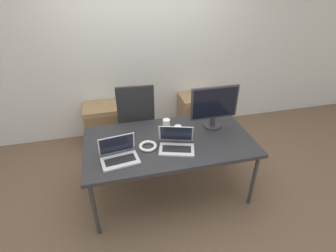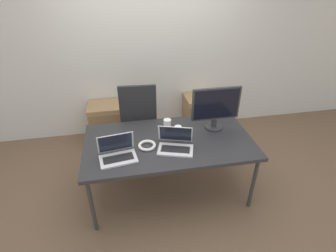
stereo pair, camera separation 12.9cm
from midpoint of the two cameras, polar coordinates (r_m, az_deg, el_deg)
The scene contains 14 objects.
ground_plane at distance 3.23m, azimuth 1.34°, elevation -13.55°, with size 14.00×14.00×0.00m, color brown.
wall_back at distance 3.86m, azimuth -3.04°, elevation 16.66°, with size 10.00×0.05×2.60m.
desk at distance 2.80m, azimuth 1.51°, elevation -3.86°, with size 1.77×0.95×0.71m.
office_chair at distance 3.51m, azimuth -5.18°, elevation -0.45°, with size 0.56×0.57×1.12m.
cabinet_left at distance 3.99m, azimuth -12.31°, elevation 0.78°, with size 0.47×0.42×0.59m.
cabinet_right at distance 4.17m, azimuth 7.77°, elevation 2.64°, with size 0.47×0.42×0.59m.
laptop_left at distance 2.64m, azimuth 3.03°, elevation -4.02°, with size 0.40×0.36×0.22m.
laptop_right at distance 2.55m, azimuth -9.52°, elevation -5.91°, with size 0.38×0.29×0.22m.
monitor at distance 2.92m, azimuth 11.60°, elevation 4.00°, with size 0.54×0.20×0.49m.
mouse at distance 2.86m, azimuth 5.64°, elevation -1.76°, with size 0.04×0.06×0.03m.
coffee_cup_white at distance 2.94m, azimuth 1.11°, elevation 0.38°, with size 0.08×0.08×0.12m.
coffee_cup_brown at distance 2.81m, azimuth 3.50°, elevation -1.22°, with size 0.08×0.08×0.13m.
cable_coil at distance 2.68m, azimuth -3.20°, elevation -4.27°, with size 0.18×0.18×0.03m.
scissors at distance 2.80m, azimuth -9.46°, elevation -3.17°, with size 0.08×0.17×0.01m.
Camera 2 is at (-0.43, -2.24, 2.29)m, focal length 28.00 mm.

